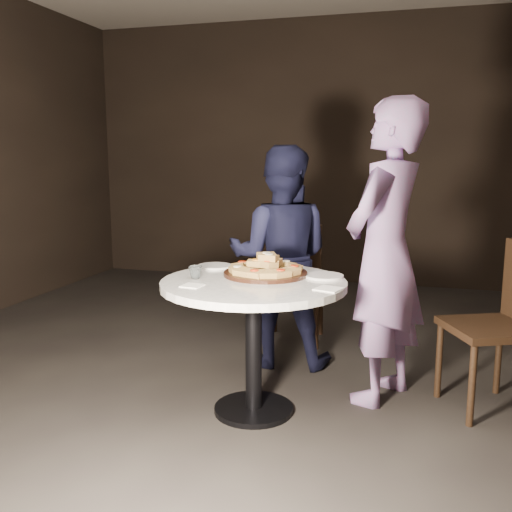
# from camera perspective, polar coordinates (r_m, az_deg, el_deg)

# --- Properties ---
(floor) EXTENTS (7.00, 7.00, 0.00)m
(floor) POSITION_cam_1_polar(r_m,az_deg,el_deg) (3.54, 0.65, -14.54)
(floor) COLOR black
(floor) RESTS_ON ground
(table) EXTENTS (1.24, 1.24, 0.78)m
(table) POSITION_cam_1_polar(r_m,az_deg,el_deg) (3.22, -0.24, -4.98)
(table) COLOR black
(table) RESTS_ON ground
(serving_board) EXTENTS (0.61, 0.61, 0.02)m
(serving_board) POSITION_cam_1_polar(r_m,az_deg,el_deg) (3.32, 0.95, -1.75)
(serving_board) COLOR black
(serving_board) RESTS_ON table
(focaccia_pile) EXTENTS (0.44, 0.44, 0.12)m
(focaccia_pile) POSITION_cam_1_polar(r_m,az_deg,el_deg) (3.31, 0.98, -1.02)
(focaccia_pile) COLOR #A47D3F
(focaccia_pile) RESTS_ON serving_board
(plate_left) EXTENTS (0.22, 0.22, 0.01)m
(plate_left) POSITION_cam_1_polar(r_m,az_deg,el_deg) (3.58, -4.15, -1.00)
(plate_left) COLOR white
(plate_left) RESTS_ON table
(plate_right) EXTENTS (0.29, 0.29, 0.01)m
(plate_right) POSITION_cam_1_polar(r_m,az_deg,el_deg) (3.29, 6.81, -2.00)
(plate_right) COLOR white
(plate_right) RESTS_ON table
(water_glass) EXTENTS (0.10, 0.10, 0.07)m
(water_glass) POSITION_cam_1_polar(r_m,az_deg,el_deg) (3.25, -6.08, -1.63)
(water_glass) COLOR silver
(water_glass) RESTS_ON table
(napkin_near) EXTENTS (0.12, 0.12, 0.01)m
(napkin_near) POSITION_cam_1_polar(r_m,az_deg,el_deg) (3.07, -6.39, -2.96)
(napkin_near) COLOR white
(napkin_near) RESTS_ON table
(napkin_far) EXTENTS (0.16, 0.16, 0.01)m
(napkin_far) POSITION_cam_1_polar(r_m,az_deg,el_deg) (3.00, 7.29, -3.28)
(napkin_far) COLOR white
(napkin_far) RESTS_ON table
(chair_far) EXTENTS (0.49, 0.51, 0.97)m
(chair_far) POSITION_cam_1_polar(r_m,az_deg,el_deg) (4.43, 3.74, -1.89)
(chair_far) COLOR black
(chair_far) RESTS_ON ground
(chair_right) EXTENTS (0.62, 0.61, 0.98)m
(chair_right) POSITION_cam_1_polar(r_m,az_deg,el_deg) (3.60, 23.77, -5.42)
(chair_right) COLOR black
(chair_right) RESTS_ON ground
(diner_navy) EXTENTS (0.81, 0.66, 1.54)m
(diner_navy) POSITION_cam_1_polar(r_m,az_deg,el_deg) (3.99, 2.43, -0.09)
(diner_navy) COLOR black
(diner_navy) RESTS_ON ground
(diner_teal) EXTENTS (0.65, 0.77, 1.80)m
(diner_teal) POSITION_cam_1_polar(r_m,az_deg,el_deg) (3.45, 12.79, 0.29)
(diner_teal) COLOR #80669D
(diner_teal) RESTS_ON ground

